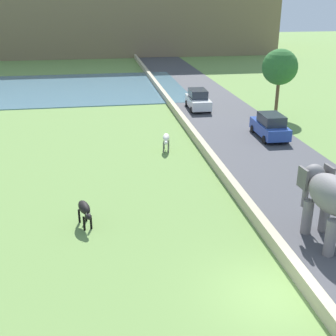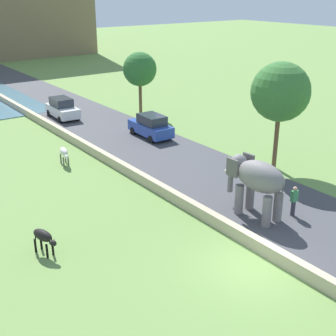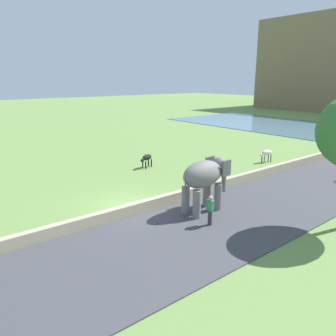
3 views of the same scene
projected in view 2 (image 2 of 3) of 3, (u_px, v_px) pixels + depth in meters
ground_plane at (250, 267)px, 18.73m from camera, size 220.00×220.00×0.00m
road_surface at (113, 131)px, 36.43m from camera, size 7.00×120.00×0.06m
barrier_wall at (80, 143)px, 32.74m from camera, size 0.40×110.00×0.60m
elephant at (256, 179)px, 22.16m from camera, size 1.57×3.51×2.99m
person_beside_elephant at (294, 201)px, 22.59m from camera, size 0.36×0.22×1.63m
car_blue at (151, 126)px, 34.61m from camera, size 1.89×4.05×1.80m
car_white at (62, 108)px, 39.68m from camera, size 1.92×4.06×1.80m
cow_white at (64, 153)px, 29.23m from camera, size 0.64×1.42×1.15m
cow_black at (44, 237)px, 19.37m from camera, size 0.74×1.42×1.15m
tree_near at (280, 92)px, 27.29m from camera, size 3.60×3.60×6.70m
tree_mid at (140, 69)px, 39.47m from camera, size 2.94×2.94×5.59m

